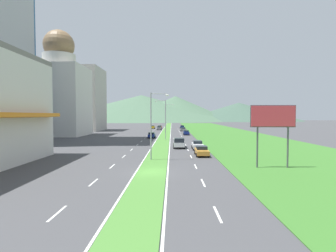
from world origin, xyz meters
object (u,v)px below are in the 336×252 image
object	(u,v)px
car_8	(182,127)
street_lamp_near	(153,122)
billboard_roadside	(273,120)
pickup_truck_0	(179,143)
street_lamp_mid	(164,117)
car_5	(160,127)
car_1	(183,129)
car_6	(152,135)
car_4	(159,128)
car_0	(197,145)
car_7	(202,151)
street_lamp_far	(166,116)
car_2	(186,133)
car_3	(153,127)

from	to	relation	value
car_8	street_lamp_near	bearing A→B (deg)	-4.87
billboard_roadside	street_lamp_near	bearing A→B (deg)	159.76
billboard_roadside	car_8	distance (m)	93.19
billboard_roadside	pickup_truck_0	size ratio (longest dim) A/B	1.38
street_lamp_near	street_lamp_mid	size ratio (longest dim) A/B	0.93
car_5	street_lamp_mid	bearing A→B (deg)	-176.16
street_lamp_near	billboard_roadside	world-z (taller)	street_lamp_near
street_lamp_mid	car_1	xyz separation A→B (m)	(6.35, 36.66, -5.04)
car_6	car_1	bearing A→B (deg)	-17.36
car_4	pickup_truck_0	size ratio (longest dim) A/B	0.81
car_0	car_7	bearing A→B (deg)	-0.61
street_lamp_near	car_0	bearing A→B (deg)	58.09
car_4	street_lamp_far	bearing A→B (deg)	-166.18
car_4	car_5	bearing A→B (deg)	0.94
car_5	car_7	world-z (taller)	car_7
street_lamp_far	car_8	xyz separation A→B (m)	(6.99, 24.96, -5.22)
car_2	car_8	world-z (taller)	car_8
street_lamp_mid	billboard_roadside	size ratio (longest dim) A/B	1.36
street_lamp_near	pickup_truck_0	distance (m)	15.04
car_4	car_0	bearing A→B (deg)	-171.00
street_lamp_mid	car_3	bearing A→B (deg)	97.32
car_0	car_2	xyz separation A→B (m)	(-0.14, 35.42, -0.03)
car_0	street_lamp_near	bearing A→B (deg)	-31.91
billboard_roadside	car_0	xyz separation A→B (m)	(-7.21, 17.14, -4.92)
street_lamp_mid	car_4	bearing A→B (deg)	94.55
car_4	car_7	distance (m)	72.40
street_lamp_near	car_0	xyz separation A→B (m)	(7.33, 11.77, -4.56)
car_3	car_6	bearing A→B (deg)	-176.15
car_0	pickup_truck_0	size ratio (longest dim) A/B	0.87
car_5	pickup_truck_0	world-z (taller)	pickup_truck_0
car_3	car_5	size ratio (longest dim) A/B	1.15
car_4	car_8	size ratio (longest dim) A/B	0.94
car_1	pickup_truck_0	size ratio (longest dim) A/B	0.76
street_lamp_mid	car_0	size ratio (longest dim) A/B	2.16
billboard_roadside	street_lamp_mid	bearing A→B (deg)	110.68
street_lamp_near	street_lamp_far	distance (m)	62.48
car_4	car_8	xyz separation A→B (m)	(10.27, 11.62, -0.05)
car_2	car_3	size ratio (longest dim) A/B	0.93
car_7	street_lamp_mid	bearing A→B (deg)	-166.48
car_5	car_0	bearing A→B (deg)	-172.15
street_lamp_far	car_3	size ratio (longest dim) A/B	2.27
car_1	car_6	distance (m)	33.64
car_2	car_6	distance (m)	15.27
car_3	car_4	bearing A→B (deg)	-161.55
car_2	car_0	bearing A→B (deg)	0.23
car_7	billboard_roadside	bearing A→B (deg)	37.59
street_lamp_mid	billboard_roadside	world-z (taller)	street_lamp_mid
street_lamp_near	street_lamp_far	bearing A→B (deg)	89.57
car_3	car_4	world-z (taller)	car_4
car_7	pickup_truck_0	xyz separation A→B (m)	(-3.25, 9.71, 0.22)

